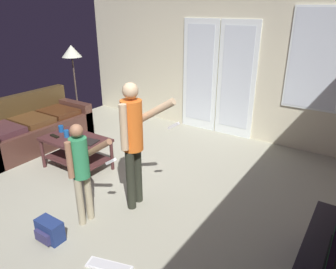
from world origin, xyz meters
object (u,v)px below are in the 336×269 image
person_child (81,166)px  loose_keyboard (109,266)px  backpack (49,231)px  cup_by_laptop (66,134)px  coffee_table (76,147)px  laptop_closed (86,141)px  tv_remote_black (55,136)px  leather_couch (31,129)px  person_adult (133,136)px  dvd_remote_slim (77,132)px  cup_near_edge (61,129)px  floor_lamp (72,55)px

person_child → loose_keyboard: (0.68, -0.37, -0.69)m
backpack → cup_by_laptop: bearing=132.7°
coffee_table → laptop_closed: (0.23, 0.01, 0.14)m
laptop_closed → tv_remote_black: (-0.53, -0.13, 0.00)m
leather_couch → loose_keyboard: leather_couch is taller
leather_couch → cup_by_laptop: 1.19m
person_adult → dvd_remote_slim: bearing=164.4°
coffee_table → cup_by_laptop: 0.24m
person_child → backpack: bearing=-101.8°
person_child → backpack: person_child is taller
person_adult → laptop_closed: person_adult is taller
backpack → cup_near_edge: bearing=136.0°
cup_by_laptop → coffee_table: bearing=10.3°
cup_near_edge → tv_remote_black: 0.20m
leather_couch → dvd_remote_slim: leather_couch is taller
leather_couch → coffee_table: (1.30, -0.14, 0.05)m
backpack → dvd_remote_slim: 1.82m
coffee_table → cup_near_edge: size_ratio=9.75×
leather_couch → floor_lamp: size_ratio=1.25×
dvd_remote_slim → coffee_table: bearing=-82.3°
leather_couch → floor_lamp: bearing=103.2°
cup_by_laptop → dvd_remote_slim: (0.01, 0.19, -0.04)m
floor_lamp → dvd_remote_slim: bearing=-41.1°
tv_remote_black → floor_lamp: bearing=135.2°
person_child → tv_remote_black: (-1.35, 0.68, -0.21)m
cup_near_edge → cup_by_laptop: (0.23, -0.09, 0.00)m
leather_couch → loose_keyboard: (3.03, -1.31, -0.28)m
leather_couch → cup_near_edge: (0.92, -0.08, 0.24)m
cup_near_edge → cup_by_laptop: 0.25m
person_adult → dvd_remote_slim: 1.56m
tv_remote_black → dvd_remote_slim: 0.33m
person_child → cup_by_laptop: 1.44m
cup_near_edge → tv_remote_black: cup_near_edge is taller
coffee_table → dvd_remote_slim: (-0.14, 0.16, 0.14)m
tv_remote_black → laptop_closed: bearing=18.8°
person_adult → floor_lamp: size_ratio=0.97×
loose_keyboard → dvd_remote_slim: 2.35m
backpack → cup_by_laptop: cup_by_laptop is taller
person_adult → coffee_table: bearing=169.6°
floor_lamp → cup_by_laptop: floor_lamp is taller
leather_couch → backpack: leather_couch is taller
cup_by_laptop → tv_remote_black: size_ratio=0.62×
person_child → backpack: 0.73m
person_adult → cup_near_edge: bearing=169.7°
person_child → floor_lamp: (-2.66, 2.25, 0.66)m
person_adult → tv_remote_black: (-1.61, 0.12, -0.42)m
cup_near_edge → loose_keyboard: bearing=-30.3°
laptop_closed → cup_by_laptop: cup_by_laptop is taller
laptop_closed → cup_by_laptop: size_ratio=2.93×
leather_couch → backpack: 2.65m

